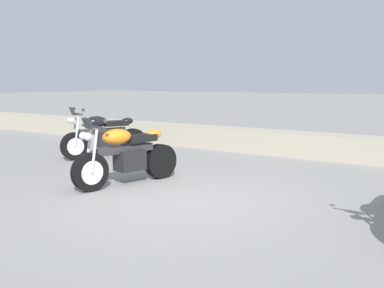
{
  "coord_description": "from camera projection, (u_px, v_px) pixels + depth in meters",
  "views": [
    {
      "loc": [
        3.73,
        -5.22,
        1.74
      ],
      "look_at": [
        -0.65,
        1.2,
        0.65
      ],
      "focal_mm": 41.89,
      "sensor_mm": 36.0,
      "label": 1
    }
  ],
  "objects": [
    {
      "name": "ground_plane",
      "position": [
        183.0,
        200.0,
        6.59
      ],
      "size": [
        120.0,
        120.0,
        0.0
      ],
      "primitive_type": "plane",
      "color": "gray"
    },
    {
      "name": "stone_wall",
      "position": [
        302.0,
        144.0,
        10.48
      ],
      "size": [
        36.0,
        0.8,
        0.55
      ],
      "primitive_type": "cube",
      "color": "#A89E89",
      "rests_on": "ground"
    },
    {
      "name": "motorcycle_black_near_left",
      "position": [
        104.0,
        136.0,
        10.31
      ],
      "size": [
        1.03,
        1.97,
        1.18
      ],
      "color": "black",
      "rests_on": "ground"
    },
    {
      "name": "motorcycle_orange_centre",
      "position": [
        126.0,
        156.0,
        7.55
      ],
      "size": [
        0.77,
        2.05,
        1.18
      ],
      "color": "black",
      "rests_on": "ground"
    }
  ]
}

